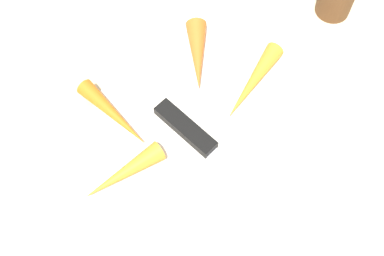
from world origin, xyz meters
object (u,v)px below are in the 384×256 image
at_px(cutting_board, 192,130).
at_px(carrot_shortest, 198,56).
at_px(knife, 193,135).
at_px(carrot_short, 123,173).
at_px(carrot_long, 114,114).
at_px(carrot_longest, 253,82).

bearing_deg(cutting_board, carrot_shortest, 18.21).
xyz_separation_m(knife, carrot_shortest, (0.10, 0.04, 0.01)).
bearing_deg(knife, carrot_short, -102.64).
bearing_deg(cutting_board, carrot_long, 104.60).
bearing_deg(carrot_longest, cutting_board, -19.89).
xyz_separation_m(cutting_board, carrot_long, (-0.02, 0.09, 0.02)).
xyz_separation_m(carrot_shortest, carrot_short, (-0.19, 0.02, -0.00)).
distance_m(carrot_shortest, carrot_long, 0.14).
relative_size(knife, carrot_long, 1.68).
distance_m(knife, carrot_short, 0.10).
bearing_deg(cutting_board, carrot_short, 151.56).
bearing_deg(carrot_long, knife, 30.27).
relative_size(cutting_board, carrot_short, 3.48).
height_order(carrot_short, carrot_long, carrot_short).
height_order(knife, carrot_long, carrot_long).
relative_size(carrot_long, carrot_longest, 0.95).
distance_m(cutting_board, carrot_long, 0.10).
relative_size(knife, carrot_longest, 1.59).
distance_m(knife, carrot_longest, 0.11).
bearing_deg(cutting_board, knife, -150.83).
bearing_deg(carrot_shortest, carrot_longest, 58.98).
relative_size(cutting_board, carrot_shortest, 3.50).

